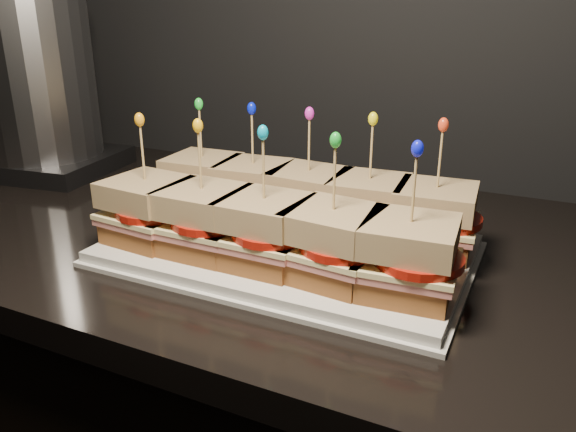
% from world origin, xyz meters
% --- Properties ---
extents(granite_slab, '(2.22, 0.64, 0.04)m').
position_xyz_m(granite_slab, '(-0.24, 1.69, 0.88)').
color(granite_slab, black).
rests_on(granite_slab, cabinet).
extents(platter, '(0.44, 0.27, 0.02)m').
position_xyz_m(platter, '(-0.16, 1.62, 0.91)').
color(platter, white).
rests_on(platter, granite_slab).
extents(platter_rim, '(0.45, 0.28, 0.01)m').
position_xyz_m(platter_rim, '(-0.16, 1.62, 0.90)').
color(platter_rim, white).
rests_on(platter_rim, granite_slab).
extents(sandwich_0_bread_bot, '(0.09, 0.09, 0.03)m').
position_xyz_m(sandwich_0_bread_bot, '(-0.33, 1.68, 0.93)').
color(sandwich_0_bread_bot, '#5E3116').
rests_on(sandwich_0_bread_bot, platter).
extents(sandwich_0_ham, '(0.10, 0.10, 0.01)m').
position_xyz_m(sandwich_0_ham, '(-0.33, 1.68, 0.95)').
color(sandwich_0_ham, '#CD6D6D').
rests_on(sandwich_0_ham, sandwich_0_bread_bot).
extents(sandwich_0_cheese, '(0.11, 0.10, 0.01)m').
position_xyz_m(sandwich_0_cheese, '(-0.33, 1.68, 0.95)').
color(sandwich_0_cheese, '#FFEEA2').
rests_on(sandwich_0_cheese, sandwich_0_ham).
extents(sandwich_0_tomato, '(0.09, 0.09, 0.01)m').
position_xyz_m(sandwich_0_tomato, '(-0.32, 1.67, 0.96)').
color(sandwich_0_tomato, '#B0180C').
rests_on(sandwich_0_tomato, sandwich_0_cheese).
extents(sandwich_0_bread_top, '(0.10, 0.10, 0.03)m').
position_xyz_m(sandwich_0_bread_top, '(-0.33, 1.68, 0.98)').
color(sandwich_0_bread_top, brown).
rests_on(sandwich_0_bread_top, sandwich_0_tomato).
extents(sandwich_0_pick, '(0.00, 0.00, 0.09)m').
position_xyz_m(sandwich_0_pick, '(-0.33, 1.68, 1.03)').
color(sandwich_0_pick, tan).
rests_on(sandwich_0_pick, sandwich_0_bread_top).
extents(sandwich_0_frill, '(0.01, 0.01, 0.02)m').
position_xyz_m(sandwich_0_frill, '(-0.33, 1.68, 1.07)').
color(sandwich_0_frill, green).
rests_on(sandwich_0_frill, sandwich_0_pick).
extents(sandwich_1_bread_bot, '(0.10, 0.10, 0.03)m').
position_xyz_m(sandwich_1_bread_bot, '(-0.25, 1.68, 0.93)').
color(sandwich_1_bread_bot, '#5E3116').
rests_on(sandwich_1_bread_bot, platter).
extents(sandwich_1_ham, '(0.11, 0.11, 0.01)m').
position_xyz_m(sandwich_1_ham, '(-0.25, 1.68, 0.95)').
color(sandwich_1_ham, '#CD6D6D').
rests_on(sandwich_1_ham, sandwich_1_bread_bot).
extents(sandwich_1_cheese, '(0.11, 0.11, 0.01)m').
position_xyz_m(sandwich_1_cheese, '(-0.25, 1.68, 0.95)').
color(sandwich_1_cheese, '#FFEEA2').
rests_on(sandwich_1_cheese, sandwich_1_ham).
extents(sandwich_1_tomato, '(0.09, 0.09, 0.01)m').
position_xyz_m(sandwich_1_tomato, '(-0.23, 1.67, 0.96)').
color(sandwich_1_tomato, '#B0180C').
rests_on(sandwich_1_tomato, sandwich_1_cheese).
extents(sandwich_1_bread_top, '(0.10, 0.10, 0.03)m').
position_xyz_m(sandwich_1_bread_top, '(-0.25, 1.68, 0.98)').
color(sandwich_1_bread_top, brown).
rests_on(sandwich_1_bread_top, sandwich_1_tomato).
extents(sandwich_1_pick, '(0.00, 0.00, 0.09)m').
position_xyz_m(sandwich_1_pick, '(-0.25, 1.68, 1.03)').
color(sandwich_1_pick, tan).
rests_on(sandwich_1_pick, sandwich_1_bread_top).
extents(sandwich_1_frill, '(0.01, 0.01, 0.02)m').
position_xyz_m(sandwich_1_frill, '(-0.25, 1.68, 1.07)').
color(sandwich_1_frill, '#0716DC').
rests_on(sandwich_1_frill, sandwich_1_pick).
extents(sandwich_2_bread_bot, '(0.10, 0.10, 0.03)m').
position_xyz_m(sandwich_2_bread_bot, '(-0.16, 1.68, 0.93)').
color(sandwich_2_bread_bot, '#5E3116').
rests_on(sandwich_2_bread_bot, platter).
extents(sandwich_2_ham, '(0.11, 0.10, 0.01)m').
position_xyz_m(sandwich_2_ham, '(-0.16, 1.68, 0.95)').
color(sandwich_2_ham, '#CD6D6D').
rests_on(sandwich_2_ham, sandwich_2_bread_bot).
extents(sandwich_2_cheese, '(0.11, 0.10, 0.01)m').
position_xyz_m(sandwich_2_cheese, '(-0.16, 1.68, 0.95)').
color(sandwich_2_cheese, '#FFEEA2').
rests_on(sandwich_2_cheese, sandwich_2_ham).
extents(sandwich_2_tomato, '(0.09, 0.09, 0.01)m').
position_xyz_m(sandwich_2_tomato, '(-0.15, 1.67, 0.96)').
color(sandwich_2_tomato, '#B0180C').
rests_on(sandwich_2_tomato, sandwich_2_cheese).
extents(sandwich_2_bread_top, '(0.10, 0.10, 0.03)m').
position_xyz_m(sandwich_2_bread_top, '(-0.16, 1.68, 0.98)').
color(sandwich_2_bread_top, brown).
rests_on(sandwich_2_bread_top, sandwich_2_tomato).
extents(sandwich_2_pick, '(0.00, 0.00, 0.09)m').
position_xyz_m(sandwich_2_pick, '(-0.16, 1.68, 1.03)').
color(sandwich_2_pick, tan).
rests_on(sandwich_2_pick, sandwich_2_bread_top).
extents(sandwich_2_frill, '(0.01, 0.01, 0.02)m').
position_xyz_m(sandwich_2_frill, '(-0.16, 1.68, 1.07)').
color(sandwich_2_frill, '#D423BB').
rests_on(sandwich_2_frill, sandwich_2_pick).
extents(sandwich_3_bread_bot, '(0.10, 0.10, 0.03)m').
position_xyz_m(sandwich_3_bread_bot, '(-0.08, 1.68, 0.93)').
color(sandwich_3_bread_bot, '#5E3116').
rests_on(sandwich_3_bread_bot, platter).
extents(sandwich_3_ham, '(0.11, 0.10, 0.01)m').
position_xyz_m(sandwich_3_ham, '(-0.08, 1.68, 0.95)').
color(sandwich_3_ham, '#CD6D6D').
rests_on(sandwich_3_ham, sandwich_3_bread_bot).
extents(sandwich_3_cheese, '(0.11, 0.10, 0.01)m').
position_xyz_m(sandwich_3_cheese, '(-0.08, 1.68, 0.95)').
color(sandwich_3_cheese, '#FFEEA2').
rests_on(sandwich_3_cheese, sandwich_3_ham).
extents(sandwich_3_tomato, '(0.09, 0.09, 0.01)m').
position_xyz_m(sandwich_3_tomato, '(-0.07, 1.67, 0.96)').
color(sandwich_3_tomato, '#B0180C').
rests_on(sandwich_3_tomato, sandwich_3_cheese).
extents(sandwich_3_bread_top, '(0.10, 0.10, 0.03)m').
position_xyz_m(sandwich_3_bread_top, '(-0.08, 1.68, 0.98)').
color(sandwich_3_bread_top, brown).
rests_on(sandwich_3_bread_top, sandwich_3_tomato).
extents(sandwich_3_pick, '(0.00, 0.00, 0.09)m').
position_xyz_m(sandwich_3_pick, '(-0.08, 1.68, 1.03)').
color(sandwich_3_pick, tan).
rests_on(sandwich_3_pick, sandwich_3_bread_top).
extents(sandwich_3_frill, '(0.01, 0.01, 0.02)m').
position_xyz_m(sandwich_3_frill, '(-0.08, 1.68, 1.07)').
color(sandwich_3_frill, yellow).
rests_on(sandwich_3_frill, sandwich_3_pick).
extents(sandwich_4_bread_bot, '(0.10, 0.10, 0.03)m').
position_xyz_m(sandwich_4_bread_bot, '(0.01, 1.68, 0.93)').
color(sandwich_4_bread_bot, '#5E3116').
rests_on(sandwich_4_bread_bot, platter).
extents(sandwich_4_ham, '(0.11, 0.10, 0.01)m').
position_xyz_m(sandwich_4_ham, '(0.01, 1.68, 0.95)').
color(sandwich_4_ham, '#CD6D6D').
rests_on(sandwich_4_ham, sandwich_4_bread_bot).
extents(sandwich_4_cheese, '(0.11, 0.11, 0.01)m').
position_xyz_m(sandwich_4_cheese, '(0.01, 1.68, 0.95)').
color(sandwich_4_cheese, '#FFEEA2').
rests_on(sandwich_4_cheese, sandwich_4_ham).
extents(sandwich_4_tomato, '(0.09, 0.09, 0.01)m').
position_xyz_m(sandwich_4_tomato, '(0.02, 1.67, 0.96)').
color(sandwich_4_tomato, '#B0180C').
rests_on(sandwich_4_tomato, sandwich_4_cheese).
extents(sandwich_4_bread_top, '(0.10, 0.10, 0.03)m').
position_xyz_m(sandwich_4_bread_top, '(0.01, 1.68, 0.98)').
color(sandwich_4_bread_top, brown).
rests_on(sandwich_4_bread_top, sandwich_4_tomato).
extents(sandwich_4_pick, '(0.00, 0.00, 0.09)m').
position_xyz_m(sandwich_4_pick, '(0.01, 1.68, 1.03)').
color(sandwich_4_pick, tan).
rests_on(sandwich_4_pick, sandwich_4_bread_top).
extents(sandwich_4_frill, '(0.01, 0.01, 0.02)m').
position_xyz_m(sandwich_4_frill, '(0.01, 1.68, 1.07)').
color(sandwich_4_frill, red).
rests_on(sandwich_4_frill, sandwich_4_pick).
extents(sandwich_5_bread_bot, '(0.10, 0.10, 0.03)m').
position_xyz_m(sandwich_5_bread_bot, '(-0.33, 1.55, 0.93)').
color(sandwich_5_bread_bot, '#5E3116').
rests_on(sandwich_5_bread_bot, platter).
extents(sandwich_5_ham, '(0.11, 0.10, 0.01)m').
position_xyz_m(sandwich_5_ham, '(-0.33, 1.55, 0.95)').
color(sandwich_5_ham, '#CD6D6D').
rests_on(sandwich_5_ham, sandwich_5_bread_bot).
extents(sandwich_5_cheese, '(0.11, 0.11, 0.01)m').
position_xyz_m(sandwich_5_cheese, '(-0.33, 1.55, 0.95)').
color(sandwich_5_cheese, '#FFEEA2').
rests_on(sandwich_5_cheese, sandwich_5_ham).
extents(sandwich_5_tomato, '(0.09, 0.09, 0.01)m').
position_xyz_m(sandwich_5_tomato, '(-0.32, 1.55, 0.96)').
color(sandwich_5_tomato, '#B0180C').
rests_on(sandwich_5_tomato, sandwich_5_cheese).
extents(sandwich_5_bread_top, '(0.10, 0.10, 0.03)m').
position_xyz_m(sandwich_5_bread_top, '(-0.33, 1.55, 0.98)').
color(sandwich_5_bread_top, brown).
rests_on(sandwich_5_bread_top, sandwich_5_tomato).
extents(sandwich_5_pick, '(0.00, 0.00, 0.09)m').
position_xyz_m(sandwich_5_pick, '(-0.33, 1.55, 1.03)').
color(sandwich_5_pick, tan).
rests_on(sandwich_5_pick, sandwich_5_bread_top).
extents(sandwich_5_frill, '(0.01, 0.01, 0.02)m').
position_xyz_m(sandwich_5_frill, '(-0.33, 1.55, 1.07)').
color(sandwich_5_frill, orange).
rests_on(sandwich_5_frill, sandwich_5_pick).
extents(sandwich_6_bread_bot, '(0.09, 0.09, 0.03)m').
position_xyz_m(sandwich_6_bread_bot, '(-0.25, 1.55, 0.93)').
color(sandwich_6_bread_bot, '#5E3116').
rests_on(sandwich_6_bread_bot, platter).
extents(sandwich_6_ham, '(0.10, 0.10, 0.01)m').
position_xyz_m(sandwich_6_ham, '(-0.25, 1.55, 0.95)').
color(sandwich_6_ham, '#CD6D6D').
rests_on(sandwich_6_ham, sandwich_6_bread_bot).
extents(sandwich_6_cheese, '(0.10, 0.10, 0.01)m').
position_xyz_m(sandwich_6_cheese, '(-0.25, 1.55, 0.95)').
color(sandwich_6_cheese, '#FFEEA2').
rests_on(sandwich_6_cheese, sandwich_6_ham).
extents(sandwich_6_tomato, '(0.09, 0.09, 0.01)m').
position_xyz_m(sandwich_6_tomato, '(-0.23, 1.55, 0.96)').
color(sandwich_6_tomato, '#B0180C').
rests_on(sandwich_6_tomato, sandwich_6_cheese).
extents(sandwich_6_bread_top, '(0.09, 0.09, 0.03)m').
position_xyz_m(sandwich_6_bread_top, '(-0.25, 1.55, 0.98)').
color(sandwich_6_bread_top, brown).
rests_on(sandwich_6_bread_top, sandwich_6_tomato).
extents(sandwich_6_pick, '(0.00, 0.00, 0.09)m').
position_xyz_m(sandwich_6_pick, '(-0.25, 1.55, 1.03)').
color(sandwich_6_pick, tan).
rests_on(sandwich_6_pick, sandwich_6_bread_top).
extents(sandwich_6_frill, '(0.01, 0.01, 0.02)m').
position_xyz_m(sandwich_6_frill, '(-0.25, 1.55, 1.07)').
color(sandwich_6_frill, '#F9B10F').
rests_on(sandwich_6_frill, sandwich_6_pick).
extents(sandwich_7_bread_bot, '(0.09, 0.09, 0.03)m').
position_xyz_m(sandwich_7_bread_bot, '(-0.16, 1.55, 0.93)').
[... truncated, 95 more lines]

